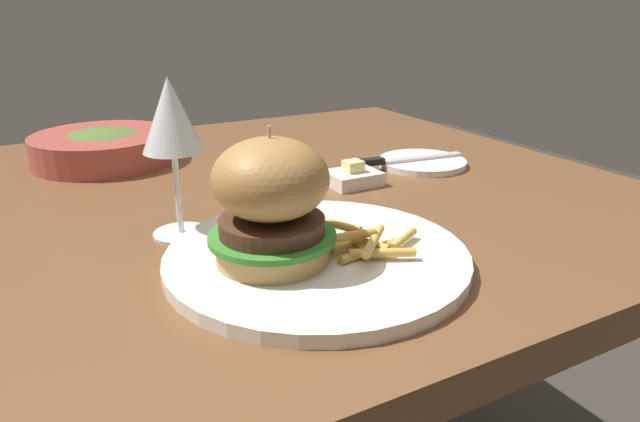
# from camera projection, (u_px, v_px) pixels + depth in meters

# --- Properties ---
(dining_table) EXTENTS (1.14, 0.93, 0.74)m
(dining_table) POSITION_uv_depth(u_px,v_px,m) (225.00, 255.00, 0.82)
(dining_table) COLOR brown
(dining_table) RESTS_ON ground
(main_plate) EXTENTS (0.31, 0.31, 0.01)m
(main_plate) POSITION_uv_depth(u_px,v_px,m) (317.00, 257.00, 0.58)
(main_plate) COLOR white
(main_plate) RESTS_ON dining_table
(burger_sandwich) EXTENTS (0.12, 0.12, 0.13)m
(burger_sandwich) POSITION_uv_depth(u_px,v_px,m) (271.00, 201.00, 0.54)
(burger_sandwich) COLOR tan
(burger_sandwich) RESTS_ON main_plate
(fries_pile) EXTENTS (0.12, 0.13, 0.03)m
(fries_pile) POSITION_uv_depth(u_px,v_px,m) (363.00, 241.00, 0.57)
(fries_pile) COLOR gold
(fries_pile) RESTS_ON main_plate
(wine_glass) EXTENTS (0.07, 0.07, 0.18)m
(wine_glass) POSITION_uv_depth(u_px,v_px,m) (171.00, 121.00, 0.61)
(wine_glass) COLOR silver
(wine_glass) RESTS_ON dining_table
(bread_plate) EXTENTS (0.14, 0.14, 0.01)m
(bread_plate) POSITION_uv_depth(u_px,v_px,m) (422.00, 162.00, 0.92)
(bread_plate) COLOR white
(bread_plate) RESTS_ON dining_table
(table_knife) EXTENTS (0.20, 0.04, 0.01)m
(table_knife) POSITION_uv_depth(u_px,v_px,m) (396.00, 160.00, 0.90)
(table_knife) COLOR silver
(table_knife) RESTS_ON bread_plate
(butter_dish) EXTENTS (0.07, 0.06, 0.04)m
(butter_dish) POSITION_uv_depth(u_px,v_px,m) (353.00, 177.00, 0.83)
(butter_dish) COLOR white
(butter_dish) RESTS_ON dining_table
(soup_bowl) EXTENTS (0.23, 0.23, 0.05)m
(soup_bowl) POSITION_uv_depth(u_px,v_px,m) (103.00, 147.00, 0.94)
(soup_bowl) COLOR #B24C42
(soup_bowl) RESTS_ON dining_table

